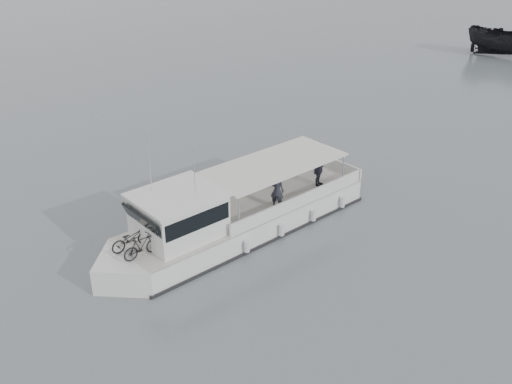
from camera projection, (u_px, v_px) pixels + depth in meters
ground at (318, 185)px, 28.27m from camera, size 1400.00×1400.00×0.00m
tour_boat at (226, 219)px, 23.44m from camera, size 13.00×3.66×5.42m
dark_motorboat at (508, 41)px, 51.25m from camera, size 5.26×7.60×2.75m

